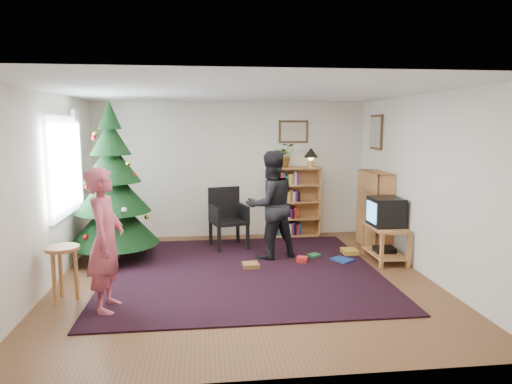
{
  "coord_description": "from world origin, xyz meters",
  "views": [
    {
      "loc": [
        -0.53,
        -5.95,
        2.07
      ],
      "look_at": [
        0.23,
        0.62,
        1.1
      ],
      "focal_mm": 32.0,
      "sensor_mm": 36.0,
      "label": 1
    }
  ],
  "objects": [
    {
      "name": "wall_right",
      "position": [
        2.5,
        0.0,
        1.25
      ],
      "size": [
        0.02,
        5.0,
        2.5
      ],
      "primitive_type": "cube",
      "color": "silver",
      "rests_on": "floor"
    },
    {
      "name": "potted_plant",
      "position": [
        0.96,
        2.34,
        1.52
      ],
      "size": [
        0.44,
        0.4,
        0.44
      ],
      "primitive_type": "imported",
      "rotation": [
        0.0,
        0.0,
        -0.16
      ],
      "color": "gray",
      "rests_on": "bookshelf_back"
    },
    {
      "name": "person_by_chair",
      "position": [
        0.49,
        0.93,
        0.84
      ],
      "size": [
        0.98,
        0.87,
        1.69
      ],
      "primitive_type": "imported",
      "rotation": [
        0.0,
        0.0,
        3.48
      ],
      "color": "black",
      "rests_on": "rug"
    },
    {
      "name": "picture_right",
      "position": [
        2.48,
        1.75,
        1.95
      ],
      "size": [
        0.03,
        0.5,
        0.6
      ],
      "color": "#4C3319",
      "rests_on": "wall_right"
    },
    {
      "name": "stool",
      "position": [
        -2.2,
        -0.52,
        0.51
      ],
      "size": [
        0.4,
        0.4,
        0.66
      ],
      "color": "#BE7843",
      "rests_on": "floor"
    },
    {
      "name": "bookshelf_back",
      "position": [
        1.16,
        2.34,
        0.66
      ],
      "size": [
        0.95,
        0.3,
        1.3
      ],
      "color": "#BE7843",
      "rests_on": "floor"
    },
    {
      "name": "wall_front",
      "position": [
        0.0,
        -2.5,
        1.25
      ],
      "size": [
        5.0,
        0.02,
        2.5
      ],
      "primitive_type": "cube",
      "color": "silver",
      "rests_on": "floor"
    },
    {
      "name": "picture_back",
      "position": [
        1.15,
        2.48,
        1.95
      ],
      "size": [
        0.55,
        0.03,
        0.42
      ],
      "color": "#4C3319",
      "rests_on": "wall_back"
    },
    {
      "name": "crt_tv",
      "position": [
        2.22,
        0.59,
        0.77
      ],
      "size": [
        0.46,
        0.5,
        0.43
      ],
      "color": "black",
      "rests_on": "tv_stand"
    },
    {
      "name": "armchair",
      "position": [
        -0.12,
        1.7,
        0.55
      ],
      "size": [
        0.68,
        0.69,
        1.02
      ],
      "rotation": [
        0.0,
        0.0,
        0.26
      ],
      "color": "black",
      "rests_on": "rug"
    },
    {
      "name": "tv_stand",
      "position": [
        2.22,
        0.59,
        0.32
      ],
      "size": [
        0.47,
        0.84,
        0.55
      ],
      "color": "#BE7843",
      "rests_on": "floor"
    },
    {
      "name": "wall_left",
      "position": [
        -2.5,
        0.0,
        1.25
      ],
      "size": [
        0.02,
        5.0,
        2.5
      ],
      "primitive_type": "cube",
      "color": "silver",
      "rests_on": "floor"
    },
    {
      "name": "rug",
      "position": [
        0.0,
        0.3,
        0.01
      ],
      "size": [
        3.8,
        3.6,
        0.02
      ],
      "primitive_type": "cube",
      "color": "black",
      "rests_on": "floor"
    },
    {
      "name": "curtain",
      "position": [
        -2.43,
        1.3,
        1.5
      ],
      "size": [
        0.06,
        0.35,
        1.6
      ],
      "primitive_type": "cube",
      "color": "silver",
      "rests_on": "wall_left"
    },
    {
      "name": "window_pane",
      "position": [
        -2.47,
        0.6,
        1.5
      ],
      "size": [
        0.04,
        1.2,
        1.4
      ],
      "primitive_type": "cube",
      "color": "silver",
      "rests_on": "wall_left"
    },
    {
      "name": "floor",
      "position": [
        0.0,
        0.0,
        0.0
      ],
      "size": [
        5.0,
        5.0,
        0.0
      ],
      "primitive_type": "plane",
      "color": "brown",
      "rests_on": "ground"
    },
    {
      "name": "wall_back",
      "position": [
        0.0,
        2.5,
        1.25
      ],
      "size": [
        5.0,
        0.02,
        2.5
      ],
      "primitive_type": "cube",
      "color": "silver",
      "rests_on": "floor"
    },
    {
      "name": "bookshelf_right",
      "position": [
        2.34,
        1.36,
        0.66
      ],
      "size": [
        0.3,
        0.95,
        1.3
      ],
      "rotation": [
        0.0,
        0.0,
        1.57
      ],
      "color": "#BE7843",
      "rests_on": "floor"
    },
    {
      "name": "table_lamp",
      "position": [
        1.46,
        2.34,
        1.54
      ],
      "size": [
        0.27,
        0.27,
        0.35
      ],
      "color": "#A57F33",
      "rests_on": "bookshelf_back"
    },
    {
      "name": "ceiling",
      "position": [
        0.0,
        0.0,
        2.5
      ],
      "size": [
        5.0,
        5.0,
        0.0
      ],
      "primitive_type": "plane",
      "rotation": [
        3.14,
        0.0,
        0.0
      ],
      "color": "white",
      "rests_on": "wall_back"
    },
    {
      "name": "floor_clutter",
      "position": [
        1.12,
        0.7,
        0.04
      ],
      "size": [
        1.86,
        0.73,
        0.08
      ],
      "color": "#A51E19",
      "rests_on": "rug"
    },
    {
      "name": "person_standing",
      "position": [
        -1.62,
        -0.87,
        0.81
      ],
      "size": [
        0.42,
        0.61,
        1.62
      ],
      "primitive_type": "imported",
      "rotation": [
        0.0,
        0.0,
        1.52
      ],
      "color": "#B44859",
      "rests_on": "rug"
    },
    {
      "name": "christmas_tree",
      "position": [
        -1.91,
        1.11,
        1.02
      ],
      "size": [
        1.35,
        1.35,
        2.45
      ],
      "rotation": [
        0.0,
        0.0,
        -0.32
      ],
      "color": "#3F2816",
      "rests_on": "rug"
    }
  ]
}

